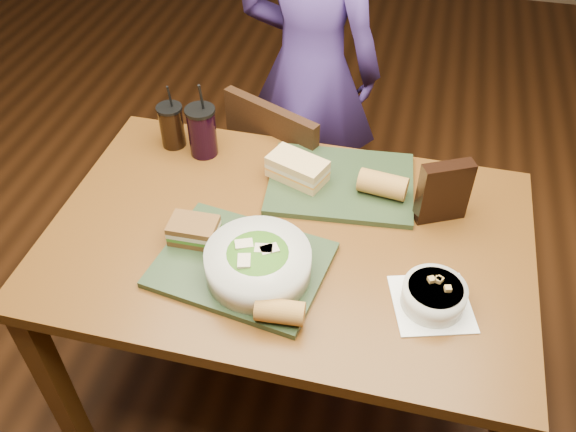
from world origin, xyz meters
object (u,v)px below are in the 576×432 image
Objects in this scene: soup_bowl at (434,295)px; cup_cola at (172,126)px; sandwich_far at (297,169)px; dining_table at (288,257)px; diner at (310,70)px; tray_far at (341,183)px; sandwich_near at (194,231)px; cup_berry at (202,131)px; chip_bag at (444,192)px; tray_near at (242,265)px; chair_far at (278,180)px; baguette_far at (383,184)px; salad_bowl at (258,262)px.

cup_cola reaches higher than soup_bowl.
soup_bowl is 1.21× the size of sandwich_far.
dining_table is 0.89m from diner.
sandwich_near is at bearing -135.95° from tray_far.
sandwich_far is 0.33m from cup_berry.
chip_bag is (0.73, -0.12, 0.01)m from cup_berry.
cup_berry reaches higher than soup_bowl.
diner is at bearing 83.78° from sandwich_near.
tray_near is at bearing 179.03° from soup_bowl.
sandwich_far is at bearing -65.90° from chair_far.
dining_table is 6.80× the size of sandwich_far.
soup_bowl is at bearing -0.97° from tray_near.
chip_bag is (0.62, 0.26, 0.04)m from sandwich_near.
cup_berry reaches higher than tray_near.
sandwich_far reaches higher than tray_near.
baguette_far is 0.57m from cup_berry.
diner is 1.05m from salad_bowl.
cup_cola is (-0.55, 0.08, 0.06)m from tray_far.
baguette_far reaches higher than tray_far.
sandwich_near is at bearing -95.89° from chair_far.
soup_bowl is (0.29, -0.38, 0.03)m from tray_far.
cup_berry is at bearing 139.35° from dining_table.
cup_cola is 0.87× the size of cup_berry.
dining_table is at bearing 159.29° from soup_bowl.
chair_far is 0.71m from sandwich_near.
baguette_far is at bearing 140.14° from chip_bag.
chair_far is 0.77m from chip_bag.
soup_bowl is 0.56m from sandwich_far.
sandwich_near is 0.58× the size of cup_cola.
tray_far is 2.29× the size of chip_bag.
salad_bowl is 0.46m from baguette_far.
diner is at bearing 98.73° from sandwich_far.
cup_berry is at bearing -9.86° from cup_cola.
tray_near is (-0.09, -0.14, 0.10)m from dining_table.
chair_far is at bearing 100.62° from salad_bowl.
diner is at bearing 116.85° from soup_bowl.
cup_cola reaches higher than chair_far.
chip_bag reaches higher than salad_bowl.
diner is 10.85× the size of baguette_far.
baguette_far is at bearing 55.24° from salad_bowl.
tray_near is at bearing 97.37° from diner.
tray_far is 0.48m from soup_bowl.
salad_bowl is 1.37× the size of sandwich_far.
diner is 0.68m from tray_far.
salad_bowl is (-0.04, -0.17, 0.15)m from dining_table.
sandwich_far is (-0.13, -0.01, 0.04)m from tray_far.
salad_bowl is at bearing -177.49° from soup_bowl.
soup_bowl is 0.32m from chip_bag.
chair_far is at bearing 139.92° from baguette_far.
sandwich_near is (-0.63, 0.06, 0.01)m from soup_bowl.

